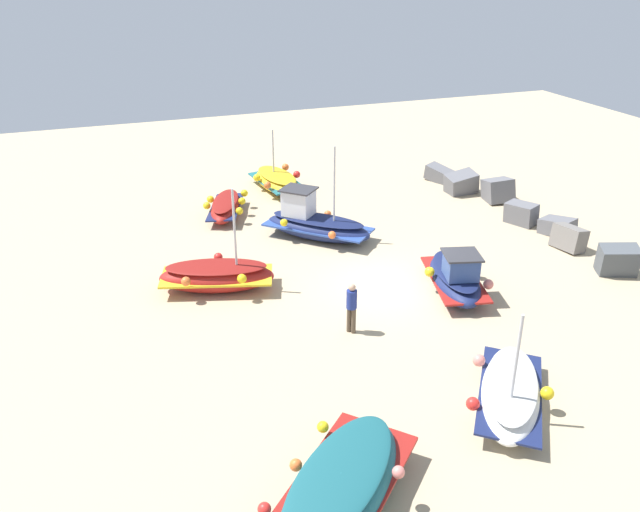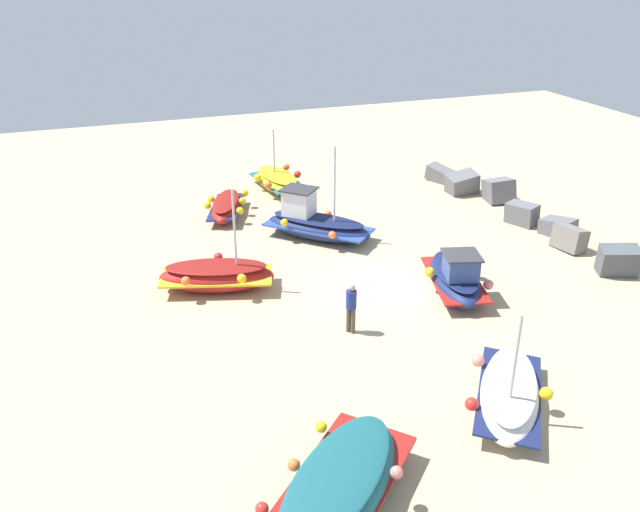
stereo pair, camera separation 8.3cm
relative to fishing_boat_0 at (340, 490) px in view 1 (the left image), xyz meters
name	(u,v)px [view 1 (the left image)]	position (x,y,z in m)	size (l,w,h in m)	color
ground_plane	(386,286)	(-8.85, 5.30, -0.58)	(54.50, 54.50, 0.00)	tan
fishing_boat_0	(340,490)	(0.00, 0.00, 0.00)	(4.55, 4.61, 1.10)	#1E6670
fishing_boat_1	(315,223)	(-13.67, 4.44, 0.04)	(4.32, 4.30, 3.89)	navy
fishing_boat_2	(510,393)	(-1.76, 5.33, -0.16)	(4.10, 3.60, 3.04)	white
fishing_boat_3	(277,181)	(-19.81, 4.70, -0.12)	(3.88, 2.21, 2.89)	gold
fishing_boat_4	(217,276)	(-10.60, -0.23, -0.06)	(2.56, 4.14, 3.62)	maroon
fishing_boat_5	(226,207)	(-17.31, 1.61, -0.17)	(3.69, 2.38, 0.88)	maroon
fishing_boat_6	(455,277)	(-7.66, 7.26, -0.02)	(4.01, 2.48, 1.64)	navy
person_walking	(352,305)	(-6.47, 2.97, 0.36)	(0.32, 0.32, 1.63)	brown
breakwater_rocks	(572,236)	(-9.41, 13.53, -0.14)	(20.07, 2.89, 1.34)	slate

